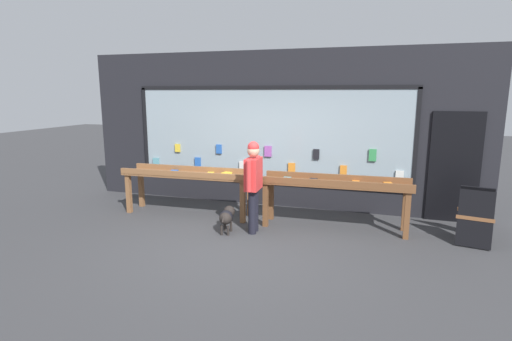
{
  "coord_description": "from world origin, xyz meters",
  "views": [
    {
      "loc": [
        2.2,
        -5.88,
        2.44
      ],
      "look_at": [
        0.04,
        0.98,
        1.03
      ],
      "focal_mm": 28.0,
      "sensor_mm": 36.0,
      "label": 1
    }
  ],
  "objects_px": {
    "display_table_left": "(188,178)",
    "display_table_right": "(335,187)",
    "small_dog": "(227,216)",
    "person_browsing": "(253,180)",
    "sandwich_board_sign": "(475,215)"
  },
  "relations": [
    {
      "from": "person_browsing",
      "to": "small_dog",
      "type": "xyz_separation_m",
      "value": [
        -0.44,
        -0.15,
        -0.65
      ]
    },
    {
      "from": "display_table_left",
      "to": "display_table_right",
      "type": "distance_m",
      "value": 2.92
    },
    {
      "from": "display_table_right",
      "to": "small_dog",
      "type": "height_order",
      "value": "display_table_right"
    },
    {
      "from": "display_table_right",
      "to": "sandwich_board_sign",
      "type": "relative_size",
      "value": 3.0
    },
    {
      "from": "display_table_right",
      "to": "person_browsing",
      "type": "bearing_deg",
      "value": -154.45
    },
    {
      "from": "display_table_right",
      "to": "small_dog",
      "type": "relative_size",
      "value": 4.66
    },
    {
      "from": "person_browsing",
      "to": "small_dog",
      "type": "distance_m",
      "value": 0.8
    },
    {
      "from": "display_table_right",
      "to": "sandwich_board_sign",
      "type": "height_order",
      "value": "display_table_right"
    },
    {
      "from": "display_table_right",
      "to": "small_dog",
      "type": "bearing_deg",
      "value": -156.02
    },
    {
      "from": "small_dog",
      "to": "sandwich_board_sign",
      "type": "distance_m",
      "value": 4.16
    },
    {
      "from": "small_dog",
      "to": "display_table_right",
      "type": "bearing_deg",
      "value": -72.68
    },
    {
      "from": "sandwich_board_sign",
      "to": "small_dog",
      "type": "bearing_deg",
      "value": -157.25
    },
    {
      "from": "display_table_left",
      "to": "display_table_right",
      "type": "xyz_separation_m",
      "value": [
        2.92,
        -0.0,
        0.01
      ]
    },
    {
      "from": "person_browsing",
      "to": "sandwich_board_sign",
      "type": "bearing_deg",
      "value": -81.38
    },
    {
      "from": "display_table_left",
      "to": "small_dog",
      "type": "height_order",
      "value": "display_table_left"
    }
  ]
}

